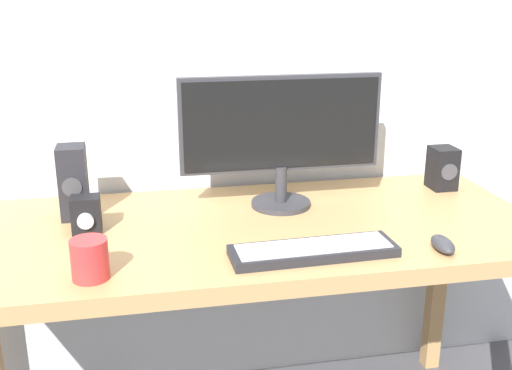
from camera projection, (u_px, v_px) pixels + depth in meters
The scene contains 8 objects.
desk at pixel (241, 248), 1.79m from camera, with size 1.74×0.73×0.76m.
monitor at pixel (281, 133), 1.87m from camera, with size 0.62×0.18×0.41m.
keyboard_primary at pixel (313, 251), 1.57m from camera, with size 0.43×0.14×0.03m.
mouse at pixel (443, 244), 1.61m from camera, with size 0.05×0.11×0.03m, color #333338.
speaker_right at pixel (442, 168), 2.08m from camera, with size 0.08×0.10×0.14m.
speaker_left at pixel (73, 182), 1.80m from camera, with size 0.08×0.10×0.22m.
audio_controller at pixel (86, 215), 1.71m from camera, with size 0.08×0.08×0.10m.
coffee_mug at pixel (90, 259), 1.44m from camera, with size 0.09×0.09×0.10m, color red.
Camera 1 is at (-0.28, -1.63, 1.42)m, focal length 43.39 mm.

